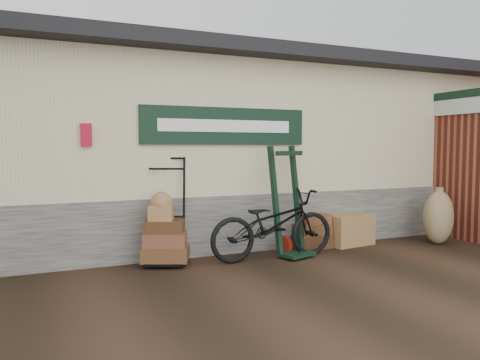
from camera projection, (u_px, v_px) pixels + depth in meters
name	position (u px, v px, depth m)	size (l,w,h in m)	color
ground	(274.00, 268.00, 6.35)	(80.00, 80.00, 0.00)	black
station_building	(205.00, 148.00, 8.73)	(14.40, 4.10, 3.20)	#4C4C47
brick_outbuilding	(456.00, 164.00, 9.24)	(1.71, 4.51, 2.62)	maroon
porter_trolley	(166.00, 209.00, 6.56)	(0.76, 0.57, 1.52)	black
green_barrow	(289.00, 201.00, 6.99)	(0.60, 0.50, 1.65)	black
suitcase_stack	(312.00, 231.00, 7.57)	(0.63, 0.40, 0.56)	#3A1D12
wicker_hamper	(348.00, 229.00, 7.85)	(0.78, 0.51, 0.51)	brown
bicycle	(273.00, 221.00, 6.81)	(1.95, 0.68, 1.14)	black
burlap_sack_left	(438.00, 217.00, 7.88)	(0.56, 0.47, 0.90)	olive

